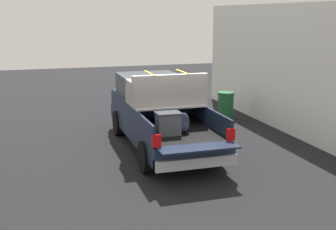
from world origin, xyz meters
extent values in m
plane|color=black|center=(0.00, 0.00, 0.00)|extent=(40.00, 40.00, 0.00)
cube|color=#162138|center=(0.00, 0.00, 0.61)|extent=(5.50, 1.92, 0.48)
cube|color=black|center=(-1.20, 0.00, 0.87)|extent=(2.80, 1.80, 0.04)
cube|color=#162138|center=(-1.20, 0.93, 1.10)|extent=(2.80, 0.06, 0.50)
cube|color=#162138|center=(-1.20, -0.93, 1.10)|extent=(2.80, 0.06, 0.50)
cube|color=#162138|center=(0.17, 0.00, 1.10)|extent=(0.06, 1.80, 0.50)
cube|color=#162138|center=(-2.88, 0.00, 0.87)|extent=(0.55, 1.80, 0.04)
cube|color=#B2B2B7|center=(-0.43, 0.00, 1.37)|extent=(1.25, 1.92, 0.04)
cube|color=#162138|center=(1.35, 0.00, 1.10)|extent=(2.30, 1.92, 0.50)
cube|color=#2D3842|center=(1.25, 0.00, 1.64)|extent=(1.94, 1.76, 0.58)
cube|color=#162138|center=(2.70, 0.00, 1.04)|extent=(0.40, 1.82, 0.38)
cube|color=#B2B2B7|center=(-2.72, 0.00, 0.49)|extent=(0.24, 1.92, 0.24)
cube|color=red|center=(-2.62, 0.88, 1.03)|extent=(0.06, 0.20, 0.28)
cube|color=red|center=(-2.62, -0.88, 1.03)|extent=(0.06, 0.20, 0.28)
cylinder|color=black|center=(1.75, 0.88, 0.39)|extent=(0.77, 0.30, 0.77)
cylinder|color=black|center=(1.75, -0.88, 0.39)|extent=(0.77, 0.30, 0.77)
cylinder|color=black|center=(-1.75, 0.88, 0.39)|extent=(0.77, 0.30, 0.77)
cylinder|color=black|center=(-1.75, -0.88, 0.39)|extent=(0.77, 0.30, 0.77)
cube|color=#474C56|center=(-1.72, 0.34, 1.14)|extent=(0.40, 0.55, 0.50)
cube|color=#31353C|center=(-1.72, 0.34, 1.41)|extent=(0.44, 0.59, 0.05)
ellipsoid|color=#283351|center=(-1.67, -0.07, 1.14)|extent=(0.20, 0.30, 0.50)
ellipsoid|color=#283351|center=(-1.78, -0.07, 1.06)|extent=(0.09, 0.21, 0.22)
cube|color=#9E9993|center=(-0.43, 0.00, 1.60)|extent=(0.93, 2.01, 0.42)
cube|color=#9E9993|center=(-0.81, 0.00, 2.01)|extent=(0.16, 2.01, 0.40)
cube|color=#9E9993|center=(-0.38, 0.91, 1.92)|extent=(0.69, 0.20, 0.22)
cube|color=#9E9993|center=(-0.38, -0.91, 1.92)|extent=(0.69, 0.20, 0.22)
cube|color=yellow|center=(-0.43, 0.45, 2.22)|extent=(1.03, 0.03, 0.02)
cube|color=yellow|center=(-0.43, -0.45, 2.22)|extent=(1.03, 0.03, 0.02)
cube|color=white|center=(1.50, -4.43, 2.03)|extent=(10.07, 0.36, 4.05)
cylinder|color=#1E592D|center=(2.76, -3.21, 0.45)|extent=(0.56, 0.56, 0.90)
cylinder|color=#1E592D|center=(2.76, -3.21, 0.94)|extent=(0.60, 0.60, 0.08)
camera|label=1|loc=(-11.37, 3.31, 3.72)|focal=46.61mm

